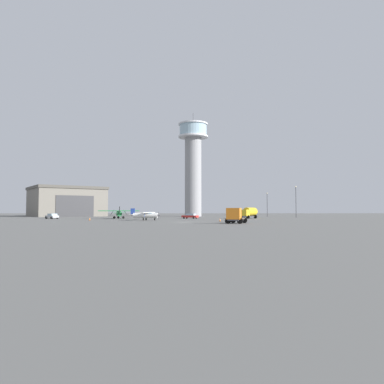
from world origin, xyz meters
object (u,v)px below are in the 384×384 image
at_px(traffic_cone_near_right, 231,221).
at_px(car_silver, 52,216).
at_px(car_red, 190,216).
at_px(light_post_east, 267,202).
at_px(light_post_west, 296,199).
at_px(truck_flatbed_orange, 235,216).
at_px(traffic_cone_near_left, 220,220).
at_px(airplane_green, 119,213).
at_px(airplane_white, 145,215).
at_px(traffic_cone_mid_apron, 90,219).
at_px(truck_fuel_tanker_yellow, 249,212).
at_px(control_tower, 193,161).

bearing_deg(traffic_cone_near_right, car_silver, 147.15).
bearing_deg(car_silver, car_red, -135.23).
height_order(car_silver, light_post_east, light_post_east).
distance_m(car_silver, light_post_west, 71.11).
bearing_deg(truck_flatbed_orange, traffic_cone_near_left, -151.19).
height_order(airplane_green, airplane_white, airplane_green).
height_order(car_red, traffic_cone_mid_apron, car_red).
relative_size(airplane_white, car_red, 1.96).
xyz_separation_m(traffic_cone_near_left, traffic_cone_near_right, (1.75, -4.10, -0.05)).
distance_m(airplane_green, car_silver, 17.63).
relative_size(car_silver, traffic_cone_mid_apron, 6.10).
height_order(car_red, light_post_east, light_post_east).
xyz_separation_m(airplane_green, airplane_white, (8.83, -15.95, -0.25)).
bearing_deg(traffic_cone_near_right, airplane_white, 142.95).
xyz_separation_m(car_red, traffic_cone_mid_apron, (-22.75, -16.10, -0.38)).
xyz_separation_m(light_post_east, traffic_cone_near_left, (-21.36, -51.28, -4.67)).
distance_m(light_post_west, light_post_east, 14.69).
xyz_separation_m(airplane_white, traffic_cone_near_right, (17.81, -13.45, -0.98)).
height_order(truck_fuel_tanker_yellow, light_post_west, light_post_west).
distance_m(traffic_cone_near_left, traffic_cone_mid_apron, 29.58).
bearing_deg(truck_fuel_tanker_yellow, truck_flatbed_orange, 27.76).
bearing_deg(airplane_white, car_silver, 161.69).
distance_m(light_post_west, traffic_cone_near_right, 49.33).
height_order(control_tower, traffic_cone_mid_apron, control_tower).
height_order(truck_flatbed_orange, car_red, truck_flatbed_orange).
bearing_deg(car_silver, airplane_white, -165.18).
distance_m(control_tower, car_silver, 55.57).
relative_size(airplane_white, light_post_east, 1.09).
relative_size(traffic_cone_near_right, traffic_cone_mid_apron, 0.78).
distance_m(control_tower, truck_fuel_tanker_yellow, 40.40).
relative_size(airplane_green, traffic_cone_mid_apron, 15.10).
bearing_deg(light_post_east, car_red, -135.25).
distance_m(airplane_green, car_red, 19.33).
relative_size(airplane_white, traffic_cone_near_left, 13.66).
bearing_deg(airplane_green, car_red, -105.02).
xyz_separation_m(control_tower, car_silver, (-38.48, -35.01, -19.54)).
relative_size(truck_fuel_tanker_yellow, car_silver, 1.39).
bearing_deg(airplane_white, light_post_east, 59.70).
bearing_deg(truck_flatbed_orange, airplane_white, -118.32).
xyz_separation_m(car_red, light_post_east, (26.95, 26.71, 4.26)).
bearing_deg(car_red, truck_flatbed_orange, 128.56).
bearing_deg(light_post_east, truck_fuel_tanker_yellow, -113.74).
distance_m(control_tower, light_post_east, 30.71).
height_order(truck_fuel_tanker_yellow, car_red, truck_fuel_tanker_yellow).
relative_size(traffic_cone_near_left, traffic_cone_near_right, 1.19).
relative_size(truck_fuel_tanker_yellow, traffic_cone_near_right, 10.95).
bearing_deg(light_post_west, control_tower, 145.22).
bearing_deg(truck_fuel_tanker_yellow, airplane_white, -15.73).
distance_m(airplane_green, airplane_white, 18.23).
height_order(truck_flatbed_orange, car_silver, truck_flatbed_orange).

